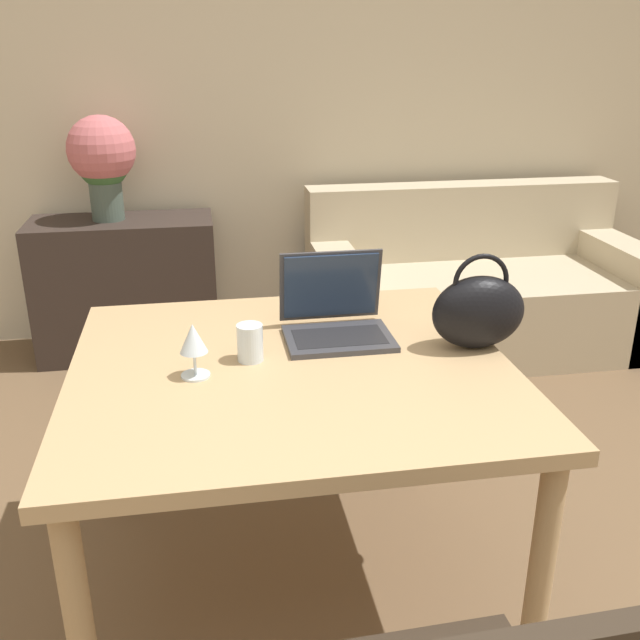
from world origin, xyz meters
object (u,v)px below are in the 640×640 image
(flower_vase, at_px, (102,158))
(laptop, at_px, (335,313))
(couch, at_px, (474,293))
(wine_glass, at_px, (193,341))
(drinking_glass, at_px, (250,343))
(handbag, at_px, (478,311))

(flower_vase, bearing_deg, laptop, -64.64)
(couch, height_order, wine_glass, wine_glass)
(laptop, bearing_deg, couch, 54.97)
(wine_glass, bearing_deg, laptop, 28.90)
(wine_glass, bearing_deg, drinking_glass, 27.29)
(drinking_glass, relative_size, handbag, 0.37)
(laptop, xyz_separation_m, handbag, (0.37, -0.17, 0.05))
(laptop, distance_m, handbag, 0.41)
(drinking_glass, distance_m, flower_vase, 1.96)
(couch, xyz_separation_m, handbag, (-0.68, -1.67, 0.57))
(laptop, distance_m, drinking_glass, 0.30)
(laptop, height_order, handbag, handbag)
(drinking_glass, height_order, handbag, handbag)
(laptop, relative_size, wine_glass, 2.10)
(drinking_glass, bearing_deg, flower_vase, 106.61)
(couch, bearing_deg, wine_glass, -130.20)
(flower_vase, bearing_deg, couch, -6.79)
(handbag, bearing_deg, laptop, 155.77)
(wine_glass, bearing_deg, flower_vase, 101.94)
(laptop, bearing_deg, handbag, -24.23)
(couch, xyz_separation_m, wine_glass, (-1.46, -1.72, 0.55))
(wine_glass, distance_m, handbag, 0.78)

